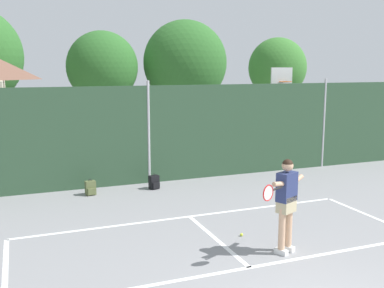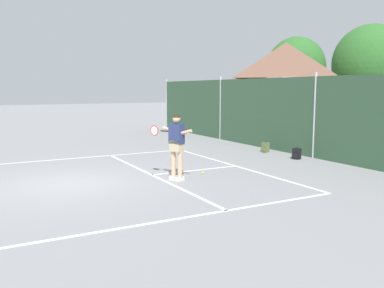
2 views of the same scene
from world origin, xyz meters
TOP-DOWN VIEW (x-y plane):
  - chainlink_fence at (0.00, 9.00)m, footprint 26.09×0.09m
  - basketball_hoop at (5.63, 10.52)m, footprint 0.90×0.67m
  - treeline_backdrop at (-1.84, 18.82)m, footprint 26.44×4.11m
  - tennis_player at (0.95, 2.83)m, footprint 1.29×0.72m
  - tennis_ball at (0.58, 3.90)m, footprint 0.07×0.07m
  - backpack_olive at (-1.93, 8.27)m, footprint 0.30×0.27m
  - backpack_black at (-0.07, 8.24)m, footprint 0.32×0.30m

SIDE VIEW (x-z plane):
  - tennis_ball at x=0.58m, z-range 0.00..0.07m
  - backpack_olive at x=-1.93m, z-range -0.04..0.42m
  - backpack_black at x=-0.07m, z-range -0.04..0.42m
  - tennis_player at x=0.95m, z-range 0.18..2.04m
  - chainlink_fence at x=0.00m, z-range -0.07..3.09m
  - basketball_hoop at x=5.63m, z-range 0.54..4.09m
  - treeline_backdrop at x=-1.84m, z-range 0.69..7.03m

